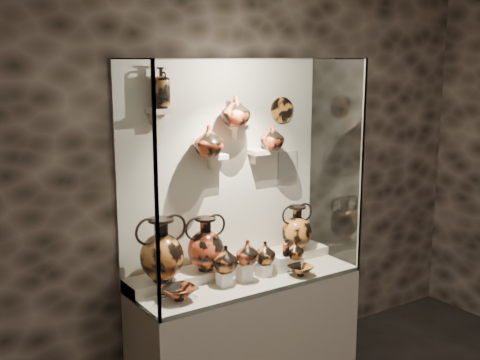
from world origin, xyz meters
The scene contains 36 objects.
wall_back centered at (0.00, 2.50, 1.60)m, with size 5.00×0.02×3.20m, color black.
plinth centered at (0.00, 2.18, 0.40)m, with size 1.70×0.60×0.80m, color beige.
front_tier centered at (0.00, 2.18, 0.82)m, with size 1.68×0.58×0.03m, color #C1B295.
rear_tier centered at (0.00, 2.35, 0.85)m, with size 1.70×0.25×0.10m, color #C1B295.
back_panel centered at (0.00, 2.50, 1.60)m, with size 1.70×0.03×1.60m, color beige.
glass_front centered at (0.00, 1.88, 1.60)m, with size 1.70×0.01×1.60m, color white.
glass_left centered at (-0.85, 2.18, 1.60)m, with size 0.01×0.60×1.60m, color white.
glass_right centered at (0.85, 2.18, 1.60)m, with size 0.01×0.60×1.60m, color white.
glass_top centered at (0.00, 2.18, 2.40)m, with size 1.70×0.60×0.01m, color white.
frame_post_left centered at (-0.84, 1.89, 1.60)m, with size 0.02×0.02×1.60m, color gray.
frame_post_right centered at (0.84, 1.89, 1.60)m, with size 0.02×0.02×1.60m, color gray.
pedestal_a centered at (-0.22, 2.13, 0.88)m, with size 0.09×0.09×0.10m, color silver.
pedestal_b centered at (-0.05, 2.13, 0.90)m, with size 0.09×0.09×0.13m, color silver.
pedestal_c centered at (0.12, 2.13, 0.88)m, with size 0.09×0.09×0.09m, color silver.
pedestal_d centered at (0.28, 2.13, 0.89)m, with size 0.09×0.09×0.12m, color silver.
pedestal_e centered at (0.42, 2.13, 0.87)m, with size 0.09×0.09×0.08m, color silver.
bracket_ul centered at (-0.55, 2.42, 2.05)m, with size 0.14×0.12×0.04m, color beige.
bracket_ca centered at (-0.10, 2.42, 1.70)m, with size 0.14×0.12×0.04m, color beige.
bracket_cb centered at (0.10, 2.42, 1.90)m, with size 0.10×0.12×0.04m, color beige.
bracket_cc centered at (0.28, 2.42, 1.70)m, with size 0.14×0.12×0.04m, color beige.
amphora_left centered at (-0.62, 2.29, 1.12)m, with size 0.36×0.36×0.45m, color #A6591F, non-canonical shape.
amphora_mid centered at (-0.26, 2.31, 1.10)m, with size 0.31×0.31×0.39m, color #BF4421, non-canonical shape.
amphora_right centered at (0.59, 2.33, 1.08)m, with size 0.29×0.29×0.36m, color #A6591F, non-canonical shape.
jug_a centered at (-0.20, 2.14, 1.02)m, with size 0.18×0.18×0.19m, color #A6591F.
jug_b centered at (-0.03, 2.11, 1.05)m, with size 0.17×0.17×0.17m, color #BF4421.
jug_c centered at (0.14, 2.14, 1.00)m, with size 0.16×0.16×0.17m, color #A6591F.
jug_e centered at (0.41, 2.13, 0.98)m, with size 0.13×0.13×0.14m, color #A6591F.
lekythos_small centered at (0.32, 2.11, 1.03)m, with size 0.07×0.07×0.15m, color #BF4421, non-canonical shape.
kylix_left centered at (-0.61, 2.08, 0.89)m, with size 0.28×0.24×0.11m, color #BF4421, non-canonical shape.
kylix_right centered at (0.35, 1.99, 0.88)m, with size 0.23×0.19×0.09m, color #A6591F, non-canonical shape.
lekythos_tall centered at (-0.53, 2.41, 2.22)m, with size 0.12×0.12×0.31m, color #A6591F, non-canonical shape.
ovoid_vase_a centered at (-0.19, 2.36, 1.83)m, with size 0.21×0.21×0.22m, color #BF4421.
ovoid_vase_b centered at (0.03, 2.36, 2.03)m, with size 0.21×0.21×0.22m, color #BF4421.
ovoid_vase_c centered at (0.38, 2.38, 1.81)m, with size 0.18×0.18×0.19m, color #BF4421.
wall_plate centered at (0.53, 2.47, 2.00)m, with size 0.20×0.20×0.02m, color #B66923.
info_placard centered at (0.60, 2.47, 1.54)m, with size 0.19×0.01×0.25m, color beige.
Camera 1 is at (-2.35, -1.25, 2.40)m, focal length 45.00 mm.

